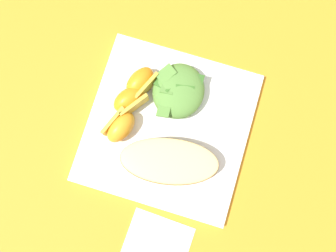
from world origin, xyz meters
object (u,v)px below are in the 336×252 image
object	(u,v)px
green_salad_pile	(180,91)
orange_wedge_rear	(120,127)
paper_napkin	(155,249)
orange_wedge_middle	(129,100)
white_plate	(168,127)
cheesy_pizza_bread	(169,161)
orange_wedge_front	(141,82)

from	to	relation	value
green_salad_pile	orange_wedge_rear	world-z (taller)	green_salad_pile
green_salad_pile	paper_napkin	bearing A→B (deg)	7.70
orange_wedge_middle	green_salad_pile	bearing A→B (deg)	116.48
green_salad_pile	orange_wedge_middle	bearing A→B (deg)	-63.52
white_plate	orange_wedge_middle	bearing A→B (deg)	-106.69
cheesy_pizza_bread	green_salad_pile	bearing A→B (deg)	-172.26
green_salad_pile	orange_wedge_middle	world-z (taller)	green_salad_pile
orange_wedge_middle	orange_wedge_front	bearing A→B (deg)	165.80
cheesy_pizza_bread	paper_napkin	xyz separation A→B (m)	(0.15, 0.02, -0.03)
orange_wedge_front	paper_napkin	xyz separation A→B (m)	(0.27, 0.11, -0.03)
green_salad_pile	orange_wedge_middle	distance (m)	0.09
cheesy_pizza_bread	green_salad_pile	xyz separation A→B (m)	(-0.12, -0.02, 0.00)
white_plate	paper_napkin	distance (m)	0.21
white_plate	orange_wedge_front	size ratio (longest dim) A/B	4.03
cheesy_pizza_bread	green_salad_pile	size ratio (longest dim) A/B	1.73
orange_wedge_front	orange_wedge_rear	xyz separation A→B (m)	(0.08, -0.01, 0.00)
orange_wedge_rear	white_plate	bearing A→B (deg)	108.72
white_plate	paper_napkin	size ratio (longest dim) A/B	2.55
cheesy_pizza_bread	orange_wedge_front	distance (m)	0.15
orange_wedge_front	orange_wedge_rear	distance (m)	0.09
green_salad_pile	cheesy_pizza_bread	bearing A→B (deg)	7.74
green_salad_pile	orange_wedge_front	distance (m)	0.07
cheesy_pizza_bread	green_salad_pile	world-z (taller)	green_salad_pile
green_salad_pile	orange_wedge_rear	distance (m)	0.12
white_plate	orange_wedge_rear	distance (m)	0.09
orange_wedge_middle	orange_wedge_rear	size ratio (longest dim) A/B	1.01
green_salad_pile	orange_wedge_middle	size ratio (longest dim) A/B	1.51
green_salad_pile	orange_wedge_rear	xyz separation A→B (m)	(0.09, -0.08, -0.00)
white_plate	orange_wedge_rear	xyz separation A→B (m)	(0.03, -0.08, 0.03)
cheesy_pizza_bread	orange_wedge_rear	size ratio (longest dim) A/B	2.64
cheesy_pizza_bread	orange_wedge_front	xyz separation A→B (m)	(-0.12, -0.09, 0.00)
orange_wedge_front	orange_wedge_rear	bearing A→B (deg)	-6.68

